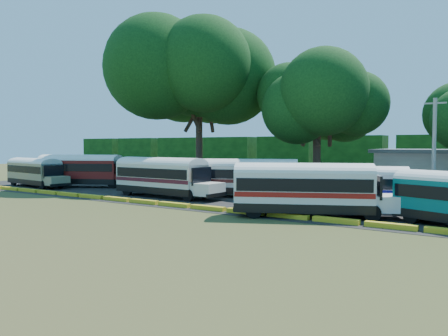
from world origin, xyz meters
The scene contains 13 objects.
ground centered at (0.00, 0.00, 0.00)m, with size 160.00×160.00×0.00m, color #2D4818.
asphalt_strip centered at (1.00, 12.00, 0.01)m, with size 64.00×24.00×0.02m, color black.
curb centered at (0.00, 1.00, 0.15)m, with size 53.70×0.45×0.30m.
treeline_backdrop centered at (0.00, 48.00, 3.00)m, with size 130.00×4.00×6.00m.
bus_beige centered at (-20.74, 4.45, 1.76)m, with size 9.55×3.32×3.08m.
bus_red centered at (-16.29, 7.14, 1.98)m, with size 10.61×6.64×3.45m.
bus_cream_west centered at (-3.19, 5.04, 1.93)m, with size 10.47×2.95×3.41m.
bus_cream_east centered at (3.26, 9.13, 1.86)m, with size 10.17×6.16×3.29m.
bus_white_red centered at (11.22, 2.11, 1.90)m, with size 10.33×6.55×3.36m.
bus_white_blue centered at (12.59, 7.17, 1.71)m, with size 9.44×4.80×3.02m.
tree_west centered at (-9.50, 18.68, 13.35)m, with size 15.35×15.35×19.01m.
tree_center centered at (4.72, 20.13, 9.75)m, with size 10.97×10.97×13.81m.
utility_pole centered at (16.64, 14.34, 4.17)m, with size 1.60×0.30×8.11m.
Camera 1 is at (21.85, -23.08, 4.45)m, focal length 35.00 mm.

